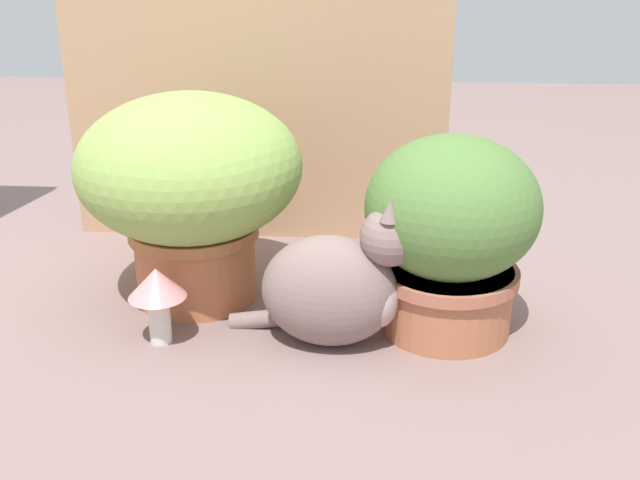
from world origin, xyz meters
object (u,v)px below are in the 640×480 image
Objects in this scene: mushroom_ornament_red at (182,272)px; mushroom_ornament_pink at (157,290)px; cat at (338,285)px; grass_planter at (191,182)px; leafy_planter at (451,230)px.

mushroom_ornament_pink is at bearing -95.44° from mushroom_ornament_red.
mushroom_ornament_pink is 1.24× the size of mushroom_ornament_red.
cat is 3.00× the size of mushroom_ornament_red.
grass_planter is 3.73× the size of mushroom_ornament_red.
grass_planter reaches higher than mushroom_ornament_pink.
mushroom_ornament_red is (-0.01, -0.07, -0.18)m from grass_planter.
mushroom_ornament_red is (-0.54, 0.04, -0.12)m from leafy_planter.
mushroom_ornament_red is at bearing -102.13° from grass_planter.
cat is 2.42× the size of mushroom_ornament_pink.
grass_planter is at bearing 150.58° from cat.
grass_planter is 3.01× the size of mushroom_ornament_pink.
grass_planter is at bearing 82.32° from mushroom_ornament_pink.
leafy_planter is 2.56× the size of mushroom_ornament_pink.
cat is at bearing 3.67° from mushroom_ornament_pink.
cat is 0.35m from mushroom_ornament_red.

